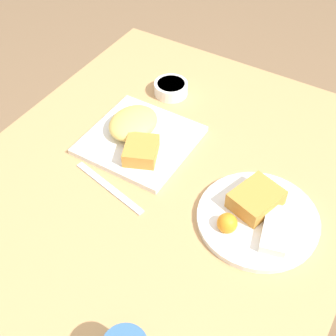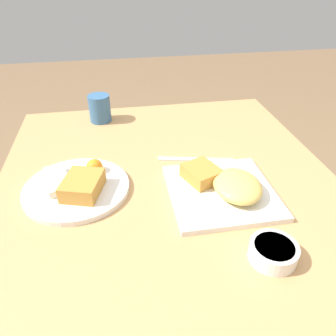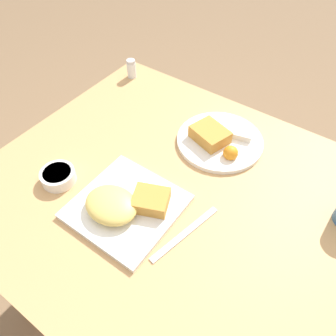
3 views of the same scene
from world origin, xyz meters
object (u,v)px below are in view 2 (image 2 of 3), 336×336
(plate_oval_far, at_px, (77,186))
(sauce_ramekin, at_px, (273,252))
(butter_knife, at_px, (196,159))
(plate_square_near, at_px, (225,187))
(coffee_mug, at_px, (100,108))

(plate_oval_far, height_order, sauce_ramekin, plate_oval_far)
(butter_knife, bearing_deg, plate_oval_far, 28.19)
(plate_square_near, xyz_separation_m, butter_knife, (0.17, 0.03, -0.02))
(plate_oval_far, xyz_separation_m, coffee_mug, (0.41, -0.06, 0.03))
(plate_square_near, xyz_separation_m, sauce_ramekin, (-0.21, -0.03, -0.00))
(plate_oval_far, relative_size, butter_knife, 1.22)
(plate_square_near, relative_size, butter_knife, 1.18)
(sauce_ramekin, height_order, coffee_mug, coffee_mug)
(sauce_ramekin, relative_size, coffee_mug, 1.01)
(butter_knife, bearing_deg, plate_square_near, 113.24)
(plate_oval_far, relative_size, sauce_ramekin, 2.80)
(plate_square_near, distance_m, plate_oval_far, 0.37)
(plate_square_near, xyz_separation_m, plate_oval_far, (0.07, 0.36, -0.01))
(plate_oval_far, bearing_deg, butter_knife, -74.39)
(plate_oval_far, bearing_deg, coffee_mug, -8.16)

